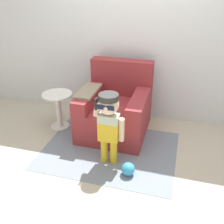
{
  "coord_description": "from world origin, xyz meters",
  "views": [
    {
      "loc": [
        0.72,
        -2.94,
        2.04
      ],
      "look_at": [
        -0.08,
        -0.12,
        0.5
      ],
      "focal_mm": 42.0,
      "sensor_mm": 36.0,
      "label": 1
    }
  ],
  "objects_px": {
    "armchair": "(116,109)",
    "person_child": "(109,119)",
    "side_table": "(58,107)",
    "toy_ball": "(128,169)"
  },
  "relations": [
    {
      "from": "armchair",
      "to": "person_child",
      "type": "bearing_deg",
      "value": -80.81
    },
    {
      "from": "side_table",
      "to": "toy_ball",
      "type": "bearing_deg",
      "value": -32.45
    },
    {
      "from": "person_child",
      "to": "side_table",
      "type": "bearing_deg",
      "value": 147.47
    },
    {
      "from": "side_table",
      "to": "armchair",
      "type": "bearing_deg",
      "value": 9.68
    },
    {
      "from": "person_child",
      "to": "side_table",
      "type": "xyz_separation_m",
      "value": [
        -0.95,
        0.6,
        -0.28
      ]
    },
    {
      "from": "armchair",
      "to": "person_child",
      "type": "relative_size",
      "value": 1.1
    },
    {
      "from": "side_table",
      "to": "toy_ball",
      "type": "height_order",
      "value": "side_table"
    },
    {
      "from": "armchair",
      "to": "toy_ball",
      "type": "bearing_deg",
      "value": -66.61
    },
    {
      "from": "person_child",
      "to": "toy_ball",
      "type": "xyz_separation_m",
      "value": [
        0.28,
        -0.17,
        -0.52
      ]
    },
    {
      "from": "person_child",
      "to": "side_table",
      "type": "distance_m",
      "value": 1.16
    }
  ]
}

